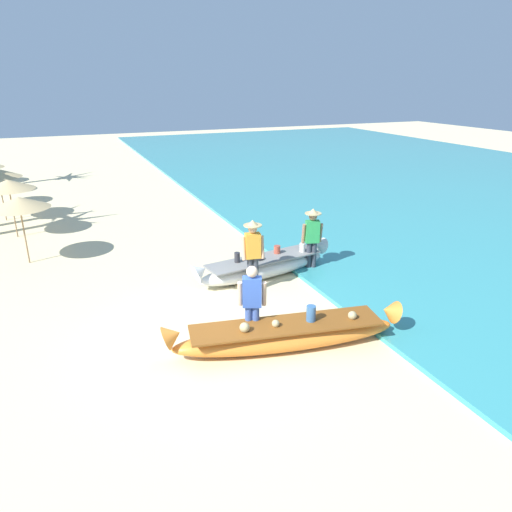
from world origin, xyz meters
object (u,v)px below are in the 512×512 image
boat_orange_foreground (286,335)px  boat_white_midground (264,266)px  person_tourist_customer (252,301)px  person_vendor_hatted (253,251)px  person_vendor_assistant (312,235)px

boat_orange_foreground → boat_white_midground: 3.54m
person_tourist_customer → boat_white_midground: bearing=62.0°
boat_white_midground → person_tourist_customer: person_tourist_customer is taller
boat_orange_foreground → boat_white_midground: bearing=72.9°
person_tourist_customer → person_vendor_hatted: bearing=66.9°
boat_orange_foreground → person_tourist_customer: (-0.54, 0.42, 0.63)m
boat_orange_foreground → person_vendor_assistant: (2.40, 3.29, 0.71)m
boat_orange_foreground → boat_white_midground: size_ratio=1.15×
boat_white_midground → person_tourist_customer: (-1.58, -2.96, 0.63)m
boat_orange_foreground → person_vendor_hatted: person_vendor_hatted is taller
person_vendor_hatted → person_vendor_assistant: bearing=16.7°
person_vendor_assistant → boat_orange_foreground: bearing=-126.1°
person_vendor_assistant → boat_white_midground: bearing=176.2°
boat_white_midground → person_vendor_hatted: person_vendor_hatted is taller
person_vendor_hatted → boat_white_midground: bearing=48.4°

